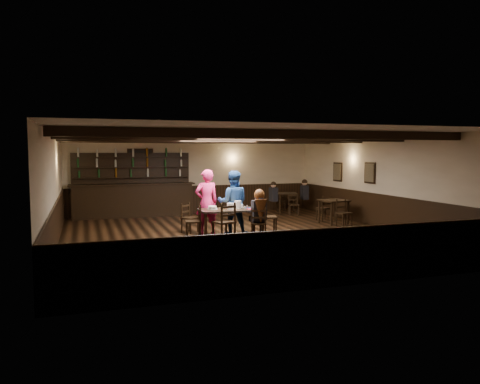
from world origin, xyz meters
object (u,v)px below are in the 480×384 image
object	(u,v)px
dining_table	(231,212)
cake	(212,208)
chair_near_right	(259,221)
man_blue	(233,203)
bar_counter	(133,196)
woman_pink	(207,202)
chair_near_left	(226,219)

from	to	relation	value
dining_table	cake	size ratio (longest dim) A/B	6.10
dining_table	cake	world-z (taller)	cake
dining_table	chair_near_right	xyz separation A→B (m)	(0.55, -0.61, -0.18)
chair_near_right	man_blue	distance (m)	1.18
cake	bar_counter	xyz separation A→B (m)	(-1.55, 4.79, -0.07)
woman_pink	man_blue	distance (m)	0.71
cake	bar_counter	world-z (taller)	bar_counter
dining_table	man_blue	xyz separation A→B (m)	(0.20, 0.46, 0.19)
cake	man_blue	bearing A→B (deg)	28.29
chair_near_left	bar_counter	world-z (taller)	bar_counter
woman_pink	cake	distance (m)	0.56
dining_table	chair_near_left	xyz separation A→B (m)	(-0.32, -0.60, -0.10)
chair_near_right	cake	bearing A→B (deg)	145.21
bar_counter	woman_pink	bearing A→B (deg)	-70.11
chair_near_left	chair_near_right	size ratio (longest dim) A/B	1.17
chair_near_right	bar_counter	world-z (taller)	bar_counter
man_blue	bar_counter	world-z (taller)	bar_counter
woman_pink	chair_near_left	bearing A→B (deg)	93.84
woman_pink	bar_counter	bearing A→B (deg)	-74.07
man_blue	chair_near_right	bearing A→B (deg)	126.42
dining_table	cake	distance (m)	0.50
chair_near_right	bar_counter	distance (m)	6.07
dining_table	bar_counter	size ratio (longest dim) A/B	0.39
chair_near_left	bar_counter	distance (m)	5.74
cake	chair_near_left	bearing A→B (deg)	-77.18
chair_near_left	chair_near_right	distance (m)	0.86
man_blue	bar_counter	bearing A→B (deg)	-44.77
chair_near_right	woman_pink	world-z (taller)	woman_pink
chair_near_left	woman_pink	world-z (taller)	woman_pink
chair_near_left	cake	distance (m)	0.74
man_blue	cake	distance (m)	0.77
dining_table	woman_pink	size ratio (longest dim) A/B	0.93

